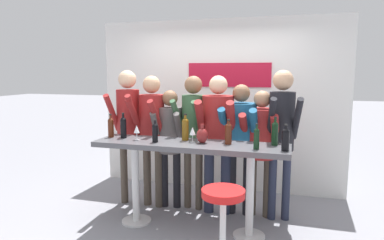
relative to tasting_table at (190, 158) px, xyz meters
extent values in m
plane|color=gray|center=(0.00, 0.00, -0.86)|extent=(40.00, 40.00, 0.00)
cube|color=silver|center=(0.00, 1.57, 0.46)|extent=(3.83, 0.10, 2.63)
cube|color=#B2142D|center=(0.17, 1.51, 0.93)|extent=(1.26, 0.02, 0.36)
cube|color=#4C4C51|center=(0.00, 0.00, 0.15)|extent=(2.23, 0.55, 0.06)
cylinder|color=silver|center=(-0.69, 0.00, -0.35)|extent=(0.09, 0.09, 0.98)
cylinder|color=silver|center=(-0.69, 0.00, -0.85)|extent=(0.36, 0.36, 0.02)
cylinder|color=silver|center=(0.69, 0.00, -0.35)|extent=(0.09, 0.09, 0.98)
cylinder|color=silver|center=(0.69, 0.00, -0.85)|extent=(0.36, 0.36, 0.02)
cylinder|color=silver|center=(0.52, -0.68, -0.49)|extent=(0.06, 0.06, 0.70)
cylinder|color=red|center=(0.52, -0.68, -0.13)|extent=(0.40, 0.40, 0.07)
cylinder|color=#473D33|center=(-1.13, 0.54, -0.41)|extent=(0.10, 0.10, 0.89)
cylinder|color=#473D33|center=(-0.96, 0.55, -0.41)|extent=(0.10, 0.10, 0.89)
cylinder|color=maroon|center=(-1.04, 0.54, 0.38)|extent=(0.33, 0.33, 0.71)
sphere|color=#D6AD89|center=(-1.04, 0.54, 0.88)|extent=(0.24, 0.24, 0.24)
cylinder|color=maroon|center=(-1.18, 0.36, 0.44)|extent=(0.10, 0.41, 0.53)
cylinder|color=maroon|center=(-0.89, 0.38, 0.44)|extent=(0.10, 0.41, 0.53)
cylinder|color=#473D33|center=(-0.78, 0.56, -0.43)|extent=(0.11, 0.11, 0.86)
cylinder|color=#473D33|center=(-0.60, 0.54, -0.43)|extent=(0.11, 0.11, 0.86)
cylinder|color=maroon|center=(-0.69, 0.55, 0.34)|extent=(0.37, 0.37, 0.68)
sphere|color=tan|center=(-0.69, 0.55, 0.81)|extent=(0.23, 0.23, 0.23)
cylinder|color=maroon|center=(-0.87, 0.40, 0.39)|extent=(0.12, 0.40, 0.52)
cylinder|color=maroon|center=(-0.55, 0.36, 0.39)|extent=(0.12, 0.40, 0.52)
cylinder|color=black|center=(-0.53, 0.57, -0.48)|extent=(0.10, 0.10, 0.77)
cylinder|color=black|center=(-0.36, 0.58, -0.48)|extent=(0.10, 0.10, 0.77)
cylinder|color=#514C4C|center=(-0.45, 0.58, 0.21)|extent=(0.35, 0.35, 0.61)
sphere|color=brown|center=(-0.45, 0.58, 0.63)|extent=(0.21, 0.21, 0.21)
cylinder|color=#514C4C|center=(-0.58, 0.41, 0.25)|extent=(0.11, 0.36, 0.47)
cylinder|color=#514C4C|center=(-0.28, 0.44, 0.25)|extent=(0.11, 0.36, 0.47)
cylinder|color=#473D33|center=(-0.22, 0.63, -0.43)|extent=(0.10, 0.10, 0.86)
cylinder|color=#473D33|center=(-0.06, 0.61, -0.43)|extent=(0.10, 0.10, 0.86)
cylinder|color=#335638|center=(-0.14, 0.62, 0.34)|extent=(0.33, 0.33, 0.68)
sphere|color=brown|center=(-0.14, 0.62, 0.81)|extent=(0.23, 0.23, 0.23)
cylinder|color=#335638|center=(-0.30, 0.47, 0.39)|extent=(0.12, 0.40, 0.51)
cylinder|color=#335638|center=(-0.02, 0.44, 0.39)|extent=(0.12, 0.40, 0.51)
cylinder|color=#23283D|center=(0.09, 0.55, -0.43)|extent=(0.13, 0.13, 0.86)
cylinder|color=#23283D|center=(0.31, 0.56, -0.43)|extent=(0.13, 0.13, 0.86)
cylinder|color=maroon|center=(0.20, 0.56, 0.34)|extent=(0.42, 0.42, 0.68)
sphere|color=#D6AD89|center=(0.20, 0.56, 0.81)|extent=(0.23, 0.23, 0.23)
cylinder|color=maroon|center=(0.02, 0.38, 0.39)|extent=(0.12, 0.41, 0.53)
cylinder|color=maroon|center=(0.40, 0.40, 0.39)|extent=(0.12, 0.41, 0.53)
cylinder|color=black|center=(0.38, 0.61, -0.46)|extent=(0.13, 0.13, 0.81)
cylinder|color=black|center=(0.59, 0.61, -0.46)|extent=(0.13, 0.13, 0.81)
cylinder|color=#19517A|center=(0.49, 0.61, 0.27)|extent=(0.40, 0.40, 0.64)
sphere|color=brown|center=(0.49, 0.61, 0.71)|extent=(0.22, 0.22, 0.22)
cylinder|color=#19517A|center=(0.30, 0.46, 0.31)|extent=(0.10, 0.39, 0.50)
cylinder|color=#19517A|center=(0.67, 0.45, 0.31)|extent=(0.10, 0.39, 0.50)
cylinder|color=#473D33|center=(0.64, 0.62, -0.47)|extent=(0.12, 0.12, 0.77)
cylinder|color=#473D33|center=(0.85, 0.61, -0.47)|extent=(0.12, 0.12, 0.77)
cylinder|color=maroon|center=(0.75, 0.62, 0.22)|extent=(0.41, 0.41, 0.61)
sphere|color=#9E7556|center=(0.75, 0.62, 0.64)|extent=(0.21, 0.21, 0.21)
cylinder|color=maroon|center=(0.55, 0.48, 0.26)|extent=(0.12, 0.38, 0.48)
cylinder|color=maroon|center=(0.92, 0.46, 0.26)|extent=(0.12, 0.38, 0.48)
cylinder|color=#23283D|center=(0.90, 0.56, -0.41)|extent=(0.10, 0.10, 0.89)
cylinder|color=#23283D|center=(1.07, 0.59, -0.41)|extent=(0.10, 0.10, 0.89)
cylinder|color=black|center=(0.99, 0.57, 0.39)|extent=(0.35, 0.35, 0.71)
sphere|color=tan|center=(0.99, 0.57, 0.88)|extent=(0.24, 0.24, 0.24)
cylinder|color=black|center=(0.87, 0.38, 0.44)|extent=(0.14, 0.41, 0.53)
cylinder|color=black|center=(1.16, 0.43, 0.44)|extent=(0.14, 0.41, 0.53)
cylinder|color=black|center=(-0.86, 0.04, 0.29)|extent=(0.07, 0.07, 0.22)
sphere|color=black|center=(-0.86, 0.04, 0.39)|extent=(0.07, 0.07, 0.07)
cylinder|color=black|center=(-0.86, 0.04, 0.43)|extent=(0.03, 0.03, 0.08)
cylinder|color=black|center=(-0.86, 0.04, 0.48)|extent=(0.03, 0.03, 0.02)
cylinder|color=#4C1E0F|center=(0.43, 0.05, 0.27)|extent=(0.08, 0.08, 0.20)
sphere|color=#4C1E0F|center=(0.43, 0.05, 0.37)|extent=(0.08, 0.08, 0.08)
cylinder|color=#4C1E0F|center=(0.43, 0.05, 0.41)|extent=(0.03, 0.03, 0.07)
cylinder|color=black|center=(0.43, 0.05, 0.45)|extent=(0.03, 0.03, 0.01)
cylinder|color=brown|center=(-0.09, 0.12, 0.29)|extent=(0.08, 0.08, 0.22)
sphere|color=brown|center=(-0.09, 0.12, 0.40)|extent=(0.08, 0.08, 0.08)
cylinder|color=brown|center=(-0.09, 0.12, 0.44)|extent=(0.03, 0.03, 0.08)
cylinder|color=black|center=(-0.09, 0.12, 0.48)|extent=(0.03, 0.03, 0.02)
cylinder|color=#4C1E0F|center=(-1.03, 0.05, 0.28)|extent=(0.07, 0.07, 0.20)
sphere|color=#4C1E0F|center=(-1.03, 0.05, 0.38)|extent=(0.07, 0.07, 0.07)
cylinder|color=#4C1E0F|center=(-1.03, 0.05, 0.42)|extent=(0.03, 0.03, 0.07)
cylinder|color=black|center=(-1.03, 0.05, 0.46)|extent=(0.03, 0.03, 0.01)
cylinder|color=black|center=(1.05, -0.11, 0.27)|extent=(0.08, 0.08, 0.19)
sphere|color=black|center=(1.05, -0.11, 0.37)|extent=(0.08, 0.08, 0.08)
cylinder|color=black|center=(1.05, -0.11, 0.40)|extent=(0.03, 0.03, 0.07)
cylinder|color=black|center=(1.05, -0.11, 0.45)|extent=(0.03, 0.03, 0.01)
cylinder|color=black|center=(0.76, -0.12, 0.27)|extent=(0.06, 0.06, 0.19)
sphere|color=black|center=(0.76, -0.12, 0.37)|extent=(0.06, 0.06, 0.06)
cylinder|color=black|center=(0.76, -0.12, 0.40)|extent=(0.02, 0.02, 0.07)
cylinder|color=black|center=(0.76, -0.12, 0.44)|extent=(0.03, 0.03, 0.01)
cylinder|color=black|center=(-0.39, -0.09, 0.27)|extent=(0.07, 0.07, 0.18)
sphere|color=black|center=(-0.39, -0.09, 0.36)|extent=(0.07, 0.07, 0.07)
cylinder|color=black|center=(-0.39, -0.09, 0.39)|extent=(0.03, 0.03, 0.06)
cylinder|color=black|center=(-0.39, -0.09, 0.43)|extent=(0.03, 0.03, 0.01)
cylinder|color=black|center=(0.93, 0.13, 0.29)|extent=(0.07, 0.07, 0.22)
sphere|color=black|center=(0.93, 0.13, 0.40)|extent=(0.07, 0.07, 0.07)
cylinder|color=black|center=(0.93, 0.13, 0.44)|extent=(0.03, 0.03, 0.08)
cylinder|color=black|center=(0.93, 0.13, 0.49)|extent=(0.03, 0.03, 0.02)
cylinder|color=silver|center=(0.02, 0.03, 0.18)|extent=(0.06, 0.06, 0.01)
cylinder|color=silver|center=(0.02, 0.03, 0.22)|extent=(0.01, 0.01, 0.08)
cone|color=silver|center=(0.02, 0.03, 0.31)|extent=(0.07, 0.07, 0.09)
cylinder|color=silver|center=(-0.65, -0.03, 0.18)|extent=(0.06, 0.06, 0.01)
cylinder|color=silver|center=(-0.65, -0.03, 0.22)|extent=(0.01, 0.01, 0.08)
cone|color=silver|center=(-0.65, -0.03, 0.31)|extent=(0.07, 0.07, 0.09)
ellipsoid|color=maroon|center=(0.14, 0.02, 0.26)|extent=(0.13, 0.13, 0.17)
cylinder|color=maroon|center=(0.14, 0.02, 0.37)|extent=(0.04, 0.04, 0.05)
camera|label=1|loc=(1.09, -3.65, 0.98)|focal=32.00mm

